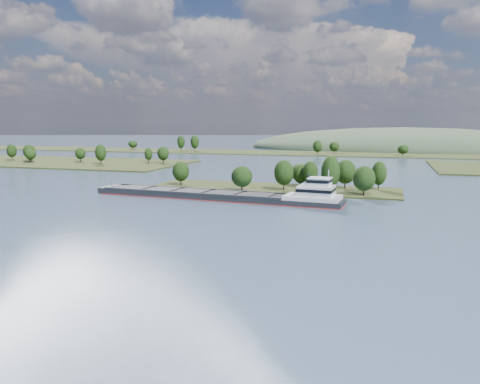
% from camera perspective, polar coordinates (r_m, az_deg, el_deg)
% --- Properties ---
extents(ground, '(1800.00, 1800.00, 0.00)m').
position_cam_1_polar(ground, '(133.48, -1.89, -3.13)').
color(ground, '#3E546C').
rests_on(ground, ground).
extents(tree_island, '(100.00, 32.99, 15.45)m').
position_cam_1_polar(tree_island, '(187.11, 6.19, 1.44)').
color(tree_island, '#283216').
rests_on(tree_island, ground).
extents(back_shoreline, '(900.00, 60.00, 15.98)m').
position_cam_1_polar(back_shoreline, '(405.71, 12.16, 4.60)').
color(back_shoreline, '#283216').
rests_on(back_shoreline, ground).
extents(hill_west, '(320.00, 160.00, 44.00)m').
position_cam_1_polar(hill_west, '(504.46, 19.27, 4.96)').
color(hill_west, '#374932').
rests_on(hill_west, ground).
extents(cargo_barge, '(93.00, 18.29, 12.50)m').
position_cam_1_polar(cargo_barge, '(164.03, -1.19, -0.38)').
color(cargo_barge, black).
rests_on(cargo_barge, ground).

